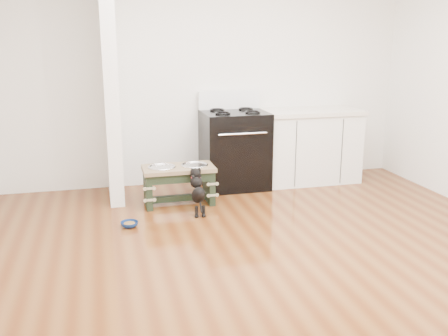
# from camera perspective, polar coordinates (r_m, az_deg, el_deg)

# --- Properties ---
(ground) EXTENTS (5.00, 5.00, 0.00)m
(ground) POSITION_cam_1_polar(r_m,az_deg,el_deg) (4.15, 5.85, -10.67)
(ground) COLOR #4F250E
(ground) RESTS_ON ground
(room_shell) EXTENTS (5.00, 5.00, 5.00)m
(room_shell) POSITION_cam_1_polar(r_m,az_deg,el_deg) (3.76, 6.50, 12.28)
(room_shell) COLOR silver
(room_shell) RESTS_ON ground
(partition_wall) EXTENTS (0.15, 0.80, 2.70)m
(partition_wall) POSITION_cam_1_polar(r_m,az_deg,el_deg) (5.63, -12.93, 10.02)
(partition_wall) COLOR silver
(partition_wall) RESTS_ON ground
(oven_range) EXTENTS (0.76, 0.69, 1.14)m
(oven_range) POSITION_cam_1_polar(r_m,az_deg,el_deg) (6.03, 1.20, 2.27)
(oven_range) COLOR black
(oven_range) RESTS_ON ground
(cabinet_run) EXTENTS (1.24, 0.64, 0.91)m
(cabinet_run) POSITION_cam_1_polar(r_m,az_deg,el_deg) (6.37, 9.68, 2.52)
(cabinet_run) COLOR silver
(cabinet_run) RESTS_ON ground
(dog_feeder) EXTENTS (0.77, 0.41, 0.44)m
(dog_feeder) POSITION_cam_1_polar(r_m,az_deg,el_deg) (5.44, -5.20, -1.08)
(dog_feeder) COLOR black
(dog_feeder) RESTS_ON ground
(puppy) EXTENTS (0.14, 0.40, 0.47)m
(puppy) POSITION_cam_1_polar(r_m,az_deg,el_deg) (5.14, -3.04, -2.49)
(puppy) COLOR black
(puppy) RESTS_ON ground
(floor_bowl) EXTENTS (0.19, 0.19, 0.05)m
(floor_bowl) POSITION_cam_1_polar(r_m,az_deg,el_deg) (4.92, -10.76, -6.35)
(floor_bowl) COLOR navy
(floor_bowl) RESTS_ON ground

